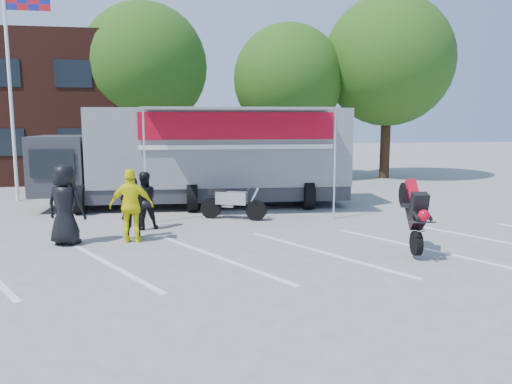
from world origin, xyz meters
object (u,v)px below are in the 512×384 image
object	(u,v)px
parked_motorcycle	(233,219)
tree_right	(388,61)
tree_left	(144,66)
tree_mid	(288,80)
spectator_leather_a	(65,205)
stunt_bike_rider	(406,251)
spectator_leather_b	(132,208)
spectator_leather_c	(144,201)
transporter_truck	(207,206)
spectator_hivis	(132,206)
flagpole	(16,62)

from	to	relation	value
parked_motorcycle	tree_right	bearing A→B (deg)	-20.19
tree_left	tree_mid	world-z (taller)	tree_left
tree_mid	spectator_leather_a	size ratio (longest dim) A/B	3.93
tree_right	parked_motorcycle	bearing A→B (deg)	-133.86
stunt_bike_rider	spectator_leather_b	distance (m)	6.79
spectator_leather_c	parked_motorcycle	bearing A→B (deg)	-172.90
tree_right	spectator_leather_a	world-z (taller)	tree_right
parked_motorcycle	spectator_leather_a	bearing A→B (deg)	142.08
transporter_truck	spectator_leather_a	bearing A→B (deg)	-124.45
tree_mid	tree_right	world-z (taller)	tree_right
spectator_hivis	spectator_leather_c	bearing A→B (deg)	-94.01
stunt_bike_rider	spectator_hivis	xyz separation A→B (m)	(-6.28, 1.96, 0.91)
tree_mid	parked_motorcycle	bearing A→B (deg)	-112.03
tree_right	flagpole	bearing A→B (deg)	-164.52
tree_right	spectator_leather_b	bearing A→B (deg)	-136.25
stunt_bike_rider	spectator_leather_a	xyz separation A→B (m)	(-7.84, 1.98, 0.98)
tree_left	spectator_leather_c	world-z (taller)	tree_left
transporter_truck	spectator_leather_c	distance (m)	4.03
spectator_leather_b	spectator_hivis	bearing A→B (deg)	86.06
tree_right	transporter_truck	distance (m)	13.18
stunt_bike_rider	spectator_leather_a	bearing A→B (deg)	174.11
spectator_leather_b	spectator_leather_c	bearing A→B (deg)	-110.55
transporter_truck	spectator_leather_a	size ratio (longest dim) A/B	5.44
spectator_leather_b	parked_motorcycle	bearing A→B (deg)	-152.83
spectator_leather_a	spectator_leather_b	size ratio (longest dim) A/B	1.23
tree_left	stunt_bike_rider	xyz separation A→B (m)	(6.50, -15.19, -5.57)
tree_mid	tree_right	distance (m)	5.11
stunt_bike_rider	tree_mid	bearing A→B (deg)	96.29
tree_mid	transporter_truck	world-z (taller)	tree_mid
tree_mid	spectator_hivis	world-z (taller)	tree_mid
flagpole	tree_mid	xyz separation A→B (m)	(11.24, 5.00, -0.11)
flagpole	spectator_leather_c	bearing A→B (deg)	-51.01
tree_mid	spectator_leather_a	distance (m)	15.30
parked_motorcycle	spectator_hivis	bearing A→B (deg)	153.99
spectator_hivis	tree_right	bearing A→B (deg)	-130.83
tree_right	parked_motorcycle	world-z (taller)	tree_right
flagpole	spectator_leather_a	size ratio (longest dim) A/B	4.09
tree_left	tree_mid	xyz separation A→B (m)	(7.00, -1.00, -0.62)
stunt_bike_rider	spectator_leather_c	xyz separation A→B (m)	(-6.07, 3.41, 0.80)
tree_left	spectator_leather_b	bearing A→B (deg)	-89.15
flagpole	spectator_leather_c	xyz separation A→B (m)	(4.67, -5.77, -4.26)
tree_mid	spectator_leather_b	world-z (taller)	tree_mid
transporter_truck	spectator_leather_a	distance (m)	6.20
flagpole	spectator_leather_c	size ratio (longest dim) A/B	5.02
tree_mid	spectator_hivis	bearing A→B (deg)	-119.03
tree_right	spectator_leather_c	distance (m)	16.29
tree_right	spectator_leather_b	size ratio (longest dim) A/B	5.75
parked_motorcycle	spectator_leather_a	distance (m)	5.04
tree_left	tree_mid	size ratio (longest dim) A/B	1.13
transporter_truck	spectator_leather_b	xyz separation A→B (m)	(-2.20, -4.46, 0.79)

